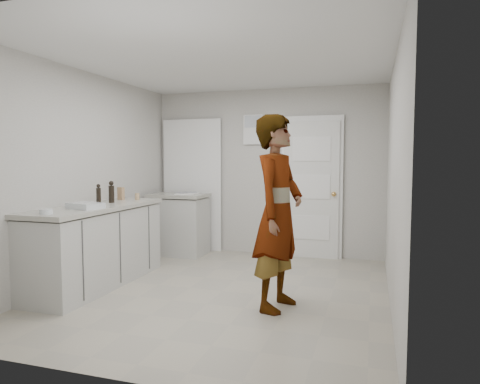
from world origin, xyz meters
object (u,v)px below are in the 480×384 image
(person, at_px, (278,212))
(oil_cruet_a, at_px, (111,192))
(baking_dish, at_px, (85,206))
(cake_mix_box, at_px, (121,193))
(egg_bowl, at_px, (46,212))
(spice_jar, at_px, (137,197))
(oil_cruet_b, at_px, (99,195))

(person, bearing_deg, oil_cruet_a, 90.10)
(person, height_order, baking_dish, person)
(cake_mix_box, bearing_deg, person, 2.50)
(cake_mix_box, height_order, egg_bowl, cake_mix_box)
(cake_mix_box, xyz_separation_m, egg_bowl, (0.14, -1.49, -0.06))
(baking_dish, xyz_separation_m, egg_bowl, (-0.07, -0.50, -0.00))
(cake_mix_box, height_order, spice_jar, cake_mix_box)
(person, bearing_deg, spice_jar, 78.64)
(oil_cruet_b, bearing_deg, oil_cruet_a, 86.37)
(baking_dish, distance_m, egg_bowl, 0.51)
(person, height_order, oil_cruet_b, person)
(cake_mix_box, height_order, oil_cruet_a, oil_cruet_a)
(person, distance_m, cake_mix_box, 2.39)
(person, relative_size, baking_dish, 4.67)
(person, relative_size, egg_bowl, 15.18)
(cake_mix_box, bearing_deg, oil_cruet_a, -51.07)
(person, bearing_deg, baking_dish, 106.39)
(egg_bowl, bearing_deg, baking_dish, 82.51)
(person, bearing_deg, oil_cruet_b, 96.25)
(person, height_order, spice_jar, person)
(person, xyz_separation_m, cake_mix_box, (-2.25, 0.79, 0.07))
(baking_dish, bearing_deg, oil_cruet_b, 105.06)
(spice_jar, relative_size, egg_bowl, 0.70)
(oil_cruet_b, distance_m, egg_bowl, 0.88)
(oil_cruet_b, bearing_deg, egg_bowl, -87.76)
(cake_mix_box, relative_size, baking_dish, 0.40)
(oil_cruet_a, distance_m, egg_bowl, 1.11)
(baking_dish, bearing_deg, person, 5.33)
(cake_mix_box, distance_m, spice_jar, 0.22)
(spice_jar, relative_size, oil_cruet_b, 0.36)
(person, bearing_deg, egg_bowl, 119.21)
(oil_cruet_b, distance_m, baking_dish, 0.39)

